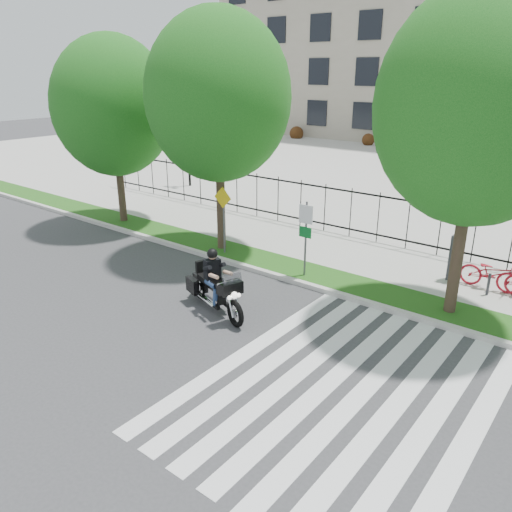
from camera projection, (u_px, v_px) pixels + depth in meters
The scene contains 14 objects.
ground at pixel (188, 324), 13.70m from camera, with size 120.00×120.00×0.00m, color #373739.
curb at pixel (276, 276), 16.69m from camera, with size 60.00×0.20×0.15m, color beige.
grass_verge at pixel (290, 268), 17.32m from camera, with size 60.00×1.50×0.15m, color #164B12.
sidewalk at pixel (327, 249), 19.16m from camera, with size 60.00×3.50×0.15m, color #AFAEA4.
plaza at pixel (466, 177), 32.09m from camera, with size 80.00×34.00×0.10m, color #AFAEA4.
crosswalk_stripes at pixel (344, 389), 10.91m from camera, with size 5.70×8.00×0.01m, color silver, non-canonical shape.
iron_fence at pixel (351, 212), 20.07m from camera, with size 30.00×0.06×2.00m, color black, non-canonical shape.
lamp_post_left at pixel (188, 132), 28.34m from camera, with size 1.06×0.70×4.25m.
street_tree_0 at pixel (113, 107), 20.82m from camera, with size 5.04×5.04×7.84m.
street_tree_1 at pixel (218, 97), 17.19m from camera, with size 5.10×5.10×8.44m.
street_tree_2 at pixel (480, 107), 12.18m from camera, with size 5.18×5.18×8.54m.
sign_pole_regulatory at pixel (306, 229), 15.99m from camera, with size 0.50×0.09×2.50m.
sign_pole_warning at pixel (223, 211), 18.04m from camera, with size 0.78×0.09×2.49m.
motorcycle_rider at pixel (216, 287), 14.19m from camera, with size 2.79×1.41×2.24m.
Camera 1 is at (8.98, -8.42, 6.58)m, focal length 35.00 mm.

